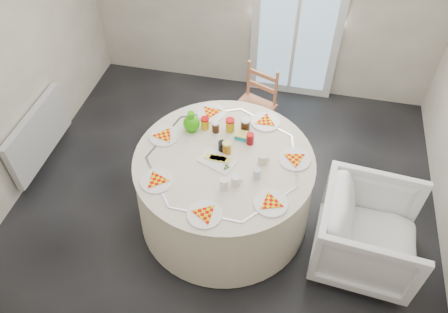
% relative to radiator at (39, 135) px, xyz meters
% --- Properties ---
extents(floor, '(4.00, 4.00, 0.00)m').
position_rel_radiator_xyz_m(floor, '(1.94, -0.20, -0.38)').
color(floor, black).
rests_on(floor, ground).
extents(glass_door, '(1.00, 0.08, 2.10)m').
position_rel_radiator_xyz_m(glass_door, '(2.34, 1.75, 0.67)').
color(glass_door, silver).
rests_on(glass_door, floor).
extents(radiator, '(0.07, 1.00, 0.55)m').
position_rel_radiator_xyz_m(radiator, '(0.00, 0.00, 0.00)').
color(radiator, silver).
rests_on(radiator, floor).
extents(table, '(1.56, 1.56, 0.79)m').
position_rel_radiator_xyz_m(table, '(1.96, -0.27, -0.01)').
color(table, beige).
rests_on(table, floor).
extents(wooden_chair, '(0.50, 0.48, 0.86)m').
position_rel_radiator_xyz_m(wooden_chair, '(2.03, 0.83, 0.09)').
color(wooden_chair, '#9F6148').
rests_on(wooden_chair, floor).
extents(armchair, '(0.82, 0.87, 0.83)m').
position_rel_radiator_xyz_m(armchair, '(3.23, -0.47, 0.01)').
color(armchair, white).
rests_on(armchair, floor).
extents(place_settings, '(1.81, 1.81, 0.03)m').
position_rel_radiator_xyz_m(place_settings, '(1.96, -0.27, 0.39)').
color(place_settings, white).
rests_on(place_settings, table).
extents(jar_cluster, '(0.50, 0.27, 0.14)m').
position_rel_radiator_xyz_m(jar_cluster, '(1.92, 0.01, 0.44)').
color(jar_cluster, '#925C20').
rests_on(jar_cluster, table).
extents(butter_tub, '(0.14, 0.11, 0.05)m').
position_rel_radiator_xyz_m(butter_tub, '(2.07, 0.01, 0.41)').
color(butter_tub, teal).
rests_on(butter_tub, table).
extents(green_pitcher, '(0.15, 0.15, 0.19)m').
position_rel_radiator_xyz_m(green_pitcher, '(1.61, 0.01, 0.49)').
color(green_pitcher, '#2EAB08').
rests_on(green_pitcher, table).
extents(cheese_platter, '(0.34, 0.28, 0.04)m').
position_rel_radiator_xyz_m(cheese_platter, '(1.92, -0.31, 0.39)').
color(cheese_platter, silver).
rests_on(cheese_platter, table).
extents(mugs_glasses, '(0.65, 0.65, 0.10)m').
position_rel_radiator_xyz_m(mugs_glasses, '(2.11, -0.29, 0.43)').
color(mugs_glasses, '#9A9A9A').
rests_on(mugs_glasses, table).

